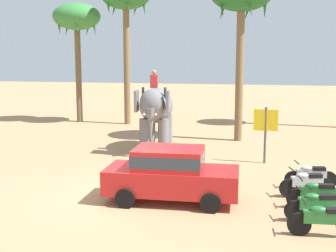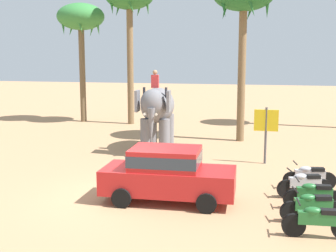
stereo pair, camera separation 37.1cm
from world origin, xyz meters
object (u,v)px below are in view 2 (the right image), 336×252
object	(u,v)px
motorcycle_mid_row	(314,195)
motorcycle_far_in_row	(310,176)
car_sedan_foreground	(167,172)
palm_tree_left_of_road	(129,1)
motorcycle_second_in_row	(313,206)
elephant_with_mahout	(157,109)
palm_tree_near_hut	(81,20)
signboard_yellow	(266,124)
motorcycle_fourth_in_row	(305,184)
motorcycle_nearest_camera	(319,220)

from	to	relation	value
motorcycle_mid_row	motorcycle_far_in_row	xyz separation A→B (m)	(0.01, 2.11, 0.00)
car_sedan_foreground	palm_tree_left_of_road	distance (m)	17.88
motorcycle_second_in_row	elephant_with_mahout	bearing A→B (deg)	128.94
elephant_with_mahout	car_sedan_foreground	bearing A→B (deg)	-72.25
car_sedan_foreground	palm_tree_near_hut	distance (m)	19.21
motorcycle_far_in_row	signboard_yellow	bearing A→B (deg)	115.02
motorcycle_second_in_row	motorcycle_mid_row	world-z (taller)	same
motorcycle_far_in_row	motorcycle_fourth_in_row	bearing A→B (deg)	-101.97
motorcycle_far_in_row	signboard_yellow	size ratio (longest dim) A/B	0.74
palm_tree_left_of_road	palm_tree_near_hut	bearing A→B (deg)	176.45
motorcycle_mid_row	palm_tree_left_of_road	size ratio (longest dim) A/B	0.19
motorcycle_nearest_camera	signboard_yellow	bearing A→B (deg)	101.25
motorcycle_far_in_row	motorcycle_mid_row	bearing A→B (deg)	-90.23
signboard_yellow	palm_tree_near_hut	bearing A→B (deg)	143.07
palm_tree_left_of_road	signboard_yellow	world-z (taller)	palm_tree_left_of_road
elephant_with_mahout	palm_tree_left_of_road	size ratio (longest dim) A/B	0.43
motorcycle_fourth_in_row	palm_tree_left_of_road	size ratio (longest dim) A/B	0.19
motorcycle_fourth_in_row	palm_tree_left_of_road	bearing A→B (deg)	127.46
motorcycle_mid_row	motorcycle_far_in_row	world-z (taller)	same
motorcycle_mid_row	signboard_yellow	world-z (taller)	signboard_yellow
motorcycle_second_in_row	motorcycle_far_in_row	xyz separation A→B (m)	(0.12, 3.18, 0.00)
palm_tree_left_of_road	motorcycle_mid_row	bearing A→B (deg)	-54.15
car_sedan_foreground	motorcycle_mid_row	world-z (taller)	car_sedan_foreground
motorcycle_fourth_in_row	motorcycle_far_in_row	xyz separation A→B (m)	(0.21, 1.00, 0.00)
motorcycle_fourth_in_row	motorcycle_far_in_row	distance (m)	1.03
motorcycle_far_in_row	motorcycle_nearest_camera	bearing A→B (deg)	-90.83
signboard_yellow	motorcycle_second_in_row	bearing A→B (deg)	-77.44
motorcycle_mid_row	motorcycle_fourth_in_row	world-z (taller)	same
palm_tree_near_hut	elephant_with_mahout	bearing A→B (deg)	-46.33
motorcycle_mid_row	palm_tree_left_of_road	bearing A→B (deg)	125.85
motorcycle_second_in_row	palm_tree_left_of_road	distance (m)	20.57
palm_tree_left_of_road	elephant_with_mahout	bearing A→B (deg)	-62.73
car_sedan_foreground	motorcycle_fourth_in_row	bearing A→B (deg)	18.45
palm_tree_near_hut	signboard_yellow	world-z (taller)	palm_tree_near_hut
motorcycle_nearest_camera	palm_tree_near_hut	distance (m)	23.23
elephant_with_mahout	signboard_yellow	world-z (taller)	elephant_with_mahout
motorcycle_nearest_camera	signboard_yellow	xyz separation A→B (m)	(-1.52, 7.64, 1.22)
motorcycle_second_in_row	motorcycle_mid_row	bearing A→B (deg)	84.19
palm_tree_near_hut	palm_tree_left_of_road	world-z (taller)	palm_tree_left_of_road
motorcycle_far_in_row	car_sedan_foreground	bearing A→B (deg)	-151.36
car_sedan_foreground	elephant_with_mahout	world-z (taller)	elephant_with_mahout
elephant_with_mahout	motorcycle_nearest_camera	xyz separation A→B (m)	(6.72, -9.33, -1.53)
motorcycle_nearest_camera	palm_tree_left_of_road	distance (m)	21.44
motorcycle_mid_row	signboard_yellow	size ratio (longest dim) A/B	0.75
car_sedan_foreground	motorcycle_far_in_row	size ratio (longest dim) A/B	2.34
motorcycle_fourth_in_row	motorcycle_nearest_camera	bearing A→B (deg)	-87.32
palm_tree_left_of_road	signboard_yellow	xyz separation A→B (m)	(9.14, -9.33, -6.41)
car_sedan_foreground	motorcycle_nearest_camera	distance (m)	4.73
motorcycle_far_in_row	palm_tree_near_hut	bearing A→B (deg)	137.85
motorcycle_second_in_row	palm_tree_near_hut	xyz separation A→B (m)	(-14.17, 16.11, 6.48)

